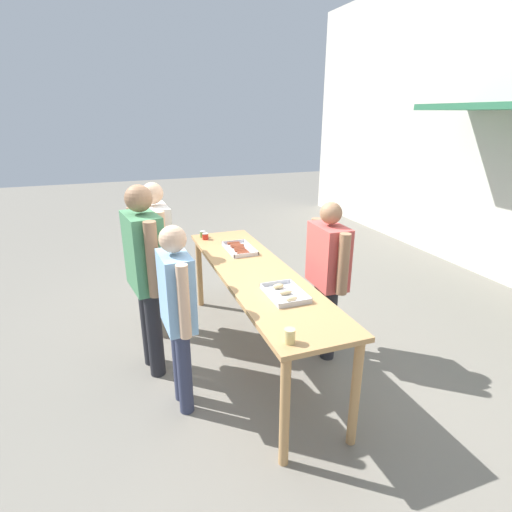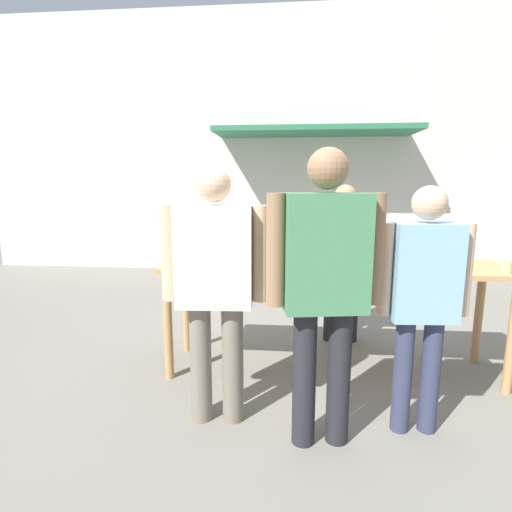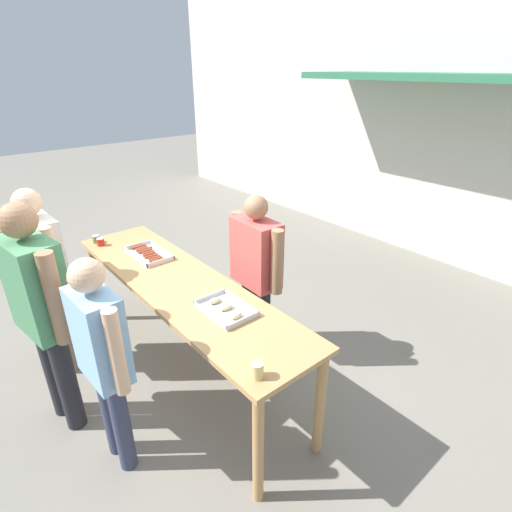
% 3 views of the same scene
% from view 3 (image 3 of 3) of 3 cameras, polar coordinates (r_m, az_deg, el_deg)
% --- Properties ---
extents(ground_plane, '(24.00, 24.00, 0.00)m').
position_cam_3_polar(ground_plane, '(3.83, -9.66, -15.82)').
color(ground_plane, slate).
extents(building_facade_back, '(12.00, 1.11, 4.50)m').
position_cam_3_polar(building_facade_back, '(5.92, 26.08, 20.68)').
color(building_facade_back, beige).
rests_on(building_facade_back, ground).
extents(serving_table, '(2.75, 0.68, 0.92)m').
position_cam_3_polar(serving_table, '(3.36, -10.67, -5.29)').
color(serving_table, tan).
rests_on(serving_table, ground).
extents(food_tray_sausages, '(0.48, 0.27, 0.04)m').
position_cam_3_polar(food_tray_sausages, '(3.82, -15.08, 0.28)').
color(food_tray_sausages, silver).
rests_on(food_tray_sausages, serving_table).
extents(food_tray_buns, '(0.42, 0.28, 0.05)m').
position_cam_3_polar(food_tray_buns, '(2.89, -4.37, -7.55)').
color(food_tray_buns, silver).
rests_on(food_tray_buns, serving_table).
extents(condiment_jar_mustard, '(0.07, 0.07, 0.08)m').
position_cam_3_polar(condiment_jar_mustard, '(4.26, -21.87, 2.26)').
color(condiment_jar_mustard, '#567A38').
rests_on(condiment_jar_mustard, serving_table).
extents(condiment_jar_ketchup, '(0.07, 0.07, 0.08)m').
position_cam_3_polar(condiment_jar_ketchup, '(4.18, -21.32, 1.89)').
color(condiment_jar_ketchup, '#B22319').
rests_on(condiment_jar_ketchup, serving_table).
extents(beer_cup, '(0.07, 0.07, 0.10)m').
position_cam_3_polar(beer_cup, '(2.32, 0.16, -16.00)').
color(beer_cup, '#DBC67A').
rests_on(beer_cup, serving_table).
extents(person_server_behind_table, '(0.65, 0.26, 1.56)m').
position_cam_3_polar(person_server_behind_table, '(3.51, 0.00, -1.45)').
color(person_server_behind_table, '#232328').
rests_on(person_server_behind_table, ground).
extents(person_customer_holding_hotdog, '(0.68, 0.29, 1.67)m').
position_cam_3_polar(person_customer_holding_hotdog, '(3.75, -28.03, -1.71)').
color(person_customer_holding_hotdog, '#756B5B').
rests_on(person_customer_holding_hotdog, ground).
extents(person_customer_with_cup, '(0.56, 0.24, 1.56)m').
position_cam_3_polar(person_customer_with_cup, '(2.68, -21.11, -12.61)').
color(person_customer_with_cup, '#333851').
rests_on(person_customer_with_cup, ground).
extents(person_customer_waiting_in_line, '(0.67, 0.33, 1.77)m').
position_cam_3_polar(person_customer_waiting_in_line, '(3.10, -28.39, -6.07)').
color(person_customer_waiting_in_line, '#232328').
rests_on(person_customer_waiting_in_line, ground).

